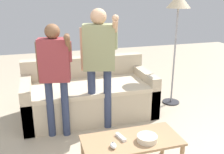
# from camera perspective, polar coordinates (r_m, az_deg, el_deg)

# --- Properties ---
(couch) EXTENTS (1.90, 0.92, 0.82)m
(couch) POSITION_cam_1_polar(r_m,az_deg,el_deg) (3.90, -5.19, -4.08)
(couch) COLOR #B7A88E
(couch) RESTS_ON ground
(coffee_table) EXTENTS (0.99, 0.46, 0.39)m
(coffee_table) POSITION_cam_1_polar(r_m,az_deg,el_deg) (2.66, 4.38, -14.55)
(coffee_table) COLOR #997551
(coffee_table) RESTS_ON ground
(snack_bowl) EXTENTS (0.20, 0.20, 0.06)m
(snack_bowl) POSITION_cam_1_polar(r_m,az_deg,el_deg) (2.61, 7.83, -13.37)
(snack_bowl) COLOR beige
(snack_bowl) RESTS_ON coffee_table
(game_remote_nunchuk) EXTENTS (0.06, 0.09, 0.05)m
(game_remote_nunchuk) POSITION_cam_1_polar(r_m,az_deg,el_deg) (2.49, 0.27, -15.00)
(game_remote_nunchuk) COLOR white
(game_remote_nunchuk) RESTS_ON coffee_table
(floor_lamp) EXTENTS (0.37, 0.37, 1.77)m
(floor_lamp) POSITION_cam_1_polar(r_m,az_deg,el_deg) (4.13, 14.51, 14.58)
(floor_lamp) COLOR #2D2D33
(floor_lamp) RESTS_ON ground
(player_center) EXTENTS (0.46, 0.42, 1.60)m
(player_center) POSITION_cam_1_polar(r_m,az_deg,el_deg) (3.27, -2.89, 4.62)
(player_center) COLOR #2D3856
(player_center) RESTS_ON ground
(player_left) EXTENTS (0.42, 0.39, 1.44)m
(player_left) POSITION_cam_1_polar(r_m,az_deg,el_deg) (3.16, -12.57, 1.83)
(player_left) COLOR #2D3856
(player_left) RESTS_ON ground
(game_remote_wand_near) EXTENTS (0.11, 0.15, 0.03)m
(game_remote_wand_near) POSITION_cam_1_polar(r_m,az_deg,el_deg) (2.66, 8.08, -13.02)
(game_remote_wand_near) COLOR white
(game_remote_wand_near) RESTS_ON coffee_table
(game_remote_wand_far) EXTENTS (0.07, 0.16, 0.03)m
(game_remote_wand_far) POSITION_cam_1_polar(r_m,az_deg,el_deg) (2.63, 1.97, -13.24)
(game_remote_wand_far) COLOR white
(game_remote_wand_far) RESTS_ON coffee_table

